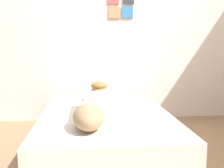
{
  "coord_description": "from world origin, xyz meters",
  "views": [
    {
      "loc": [
        -0.49,
        -2.29,
        1.06
      ],
      "look_at": [
        -0.2,
        0.66,
        0.64
      ],
      "focal_mm": 41.68,
      "sensor_mm": 36.0,
      "label": 1
    }
  ],
  "objects_px": {
    "dog": "(89,115)",
    "coffee_cup": "(108,102)",
    "cell_phone": "(110,120)",
    "pillow": "(108,95)",
    "bed": "(105,130)",
    "person_lying": "(101,101)"
  },
  "relations": [
    {
      "from": "bed",
      "to": "person_lying",
      "type": "xyz_separation_m",
      "value": [
        -0.04,
        0.04,
        0.3
      ]
    },
    {
      "from": "dog",
      "to": "coffee_cup",
      "type": "xyz_separation_m",
      "value": [
        0.23,
        0.86,
        -0.07
      ]
    },
    {
      "from": "pillow",
      "to": "coffee_cup",
      "type": "height_order",
      "value": "pillow"
    },
    {
      "from": "bed",
      "to": "dog",
      "type": "distance_m",
      "value": 0.63
    },
    {
      "from": "pillow",
      "to": "person_lying",
      "type": "distance_m",
      "value": 0.62
    },
    {
      "from": "dog",
      "to": "coffee_cup",
      "type": "relative_size",
      "value": 4.6
    },
    {
      "from": "pillow",
      "to": "coffee_cup",
      "type": "xyz_separation_m",
      "value": [
        -0.02,
        -0.32,
        -0.02
      ]
    },
    {
      "from": "person_lying",
      "to": "cell_phone",
      "type": "height_order",
      "value": "person_lying"
    },
    {
      "from": "dog",
      "to": "person_lying",
      "type": "bearing_deg",
      "value": 76.79
    },
    {
      "from": "bed",
      "to": "person_lying",
      "type": "bearing_deg",
      "value": 133.61
    },
    {
      "from": "dog",
      "to": "coffee_cup",
      "type": "bearing_deg",
      "value": 74.75
    },
    {
      "from": "coffee_cup",
      "to": "cell_phone",
      "type": "distance_m",
      "value": 0.68
    },
    {
      "from": "dog",
      "to": "cell_phone",
      "type": "relative_size",
      "value": 4.11
    },
    {
      "from": "bed",
      "to": "coffee_cup",
      "type": "height_order",
      "value": "coffee_cup"
    },
    {
      "from": "pillow",
      "to": "person_lying",
      "type": "height_order",
      "value": "person_lying"
    },
    {
      "from": "coffee_cup",
      "to": "cell_phone",
      "type": "relative_size",
      "value": 0.89
    },
    {
      "from": "dog",
      "to": "cell_phone",
      "type": "bearing_deg",
      "value": 43.04
    },
    {
      "from": "pillow",
      "to": "cell_phone",
      "type": "relative_size",
      "value": 3.71
    },
    {
      "from": "person_lying",
      "to": "coffee_cup",
      "type": "relative_size",
      "value": 7.36
    },
    {
      "from": "coffee_cup",
      "to": "cell_phone",
      "type": "height_order",
      "value": "coffee_cup"
    },
    {
      "from": "dog",
      "to": "pillow",
      "type": "bearing_deg",
      "value": 77.78
    },
    {
      "from": "pillow",
      "to": "cell_phone",
      "type": "height_order",
      "value": "pillow"
    }
  ]
}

